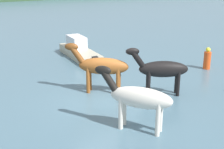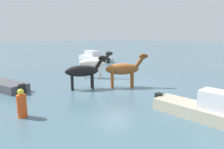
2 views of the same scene
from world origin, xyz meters
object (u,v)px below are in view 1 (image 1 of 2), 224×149
horse_pinto_flank (101,66)px  buoy_channel_marker (207,59)px  horse_dark_mare (138,98)px  horse_dun_straggler (161,69)px  boat_motor_center (79,52)px

horse_pinto_flank → buoy_channel_marker: size_ratio=2.07×
horse_dark_mare → horse_dun_straggler: size_ratio=0.93×
horse_pinto_flank → horse_dun_straggler: (2.00, -1.40, -0.05)m
horse_pinto_flank → horse_dark_mare: (-0.45, -3.44, -0.03)m
boat_motor_center → horse_pinto_flank: bearing=167.7°
boat_motor_center → buoy_channel_marker: boat_motor_center is taller
horse_pinto_flank → boat_motor_center: bearing=-66.7°
horse_dun_straggler → buoy_channel_marker: (4.24, 1.66, -0.58)m
horse_dark_mare → buoy_channel_marker: horse_dark_mare is taller
horse_dun_straggler → buoy_channel_marker: 4.59m
horse_dun_straggler → buoy_channel_marker: horse_dun_straggler is taller
horse_pinto_flank → boat_motor_center: size_ratio=0.55×
horse_dark_mare → horse_dun_straggler: bearing=-89.4°
horse_dark_mare → boat_motor_center: 9.17m
horse_dark_mare → boat_motor_center: size_ratio=0.52×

